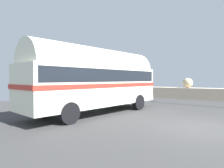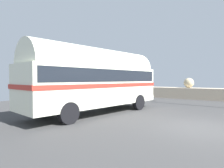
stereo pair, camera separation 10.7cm
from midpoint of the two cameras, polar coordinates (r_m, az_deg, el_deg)
name	(u,v)px [view 1 (the left image)]	position (r m, az deg, el deg)	size (l,w,h in m)	color
ground	(201,128)	(8.44, 24.97, -11.99)	(32.00, 26.00, 0.02)	#3A3A3A
breakwater	(224,93)	(19.98, 30.71, -2.43)	(31.36, 2.14, 2.44)	#BEAD94
vintage_coach	(96,78)	(10.74, -5.04, 1.96)	(3.72, 8.85, 3.70)	black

